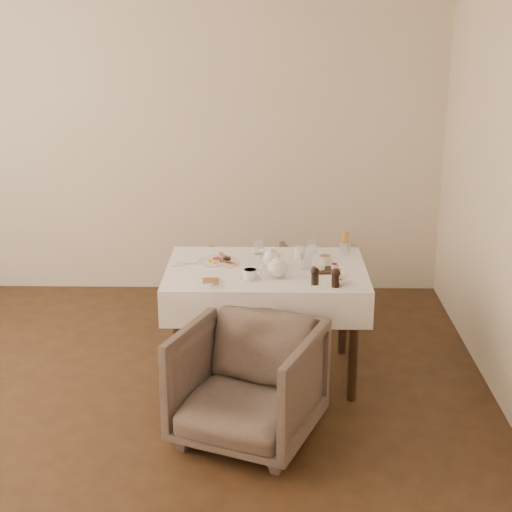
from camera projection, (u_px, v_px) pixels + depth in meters
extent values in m
plane|color=black|center=(125.00, 441.00, 4.46)|extent=(5.00, 5.00, 0.00)
plane|color=beige|center=(169.00, 120.00, 6.38)|extent=(4.50, 0.00, 4.50)
cube|color=black|center=(266.00, 273.00, 5.03)|extent=(1.20, 0.80, 0.04)
cube|color=white|center=(266.00, 285.00, 5.06)|extent=(1.28, 0.88, 0.23)
cylinder|color=black|center=(189.00, 306.00, 5.48)|extent=(0.06, 0.06, 0.70)
cylinder|color=black|center=(343.00, 307.00, 5.46)|extent=(0.06, 0.06, 0.70)
cylinder|color=black|center=(178.00, 347.00, 4.83)|extent=(0.06, 0.06, 0.70)
cylinder|color=black|center=(353.00, 349.00, 4.82)|extent=(0.06, 0.06, 0.70)
imported|color=#4B3F37|center=(248.00, 384.00, 4.40)|extent=(0.96, 0.97, 0.68)
imported|color=#4B3F37|center=(254.00, 288.00, 6.00)|extent=(0.74, 0.75, 0.57)
cylinder|color=white|center=(218.00, 262.00, 5.11)|extent=(0.28, 0.28, 0.01)
ellipsoid|color=#B0351F|center=(217.00, 258.00, 5.15)|extent=(0.07, 0.06, 0.02)
cylinder|color=brown|center=(223.00, 256.00, 5.19)|extent=(0.06, 0.10, 0.03)
cylinder|color=black|center=(227.00, 259.00, 5.14)|extent=(0.05, 0.05, 0.02)
cube|color=#A73627|center=(229.00, 263.00, 5.06)|extent=(0.10, 0.08, 0.01)
ellipsoid|color=#264C19|center=(223.00, 261.00, 5.10)|extent=(0.06, 0.05, 0.02)
cylinder|color=white|center=(209.00, 284.00, 4.73)|extent=(0.19, 0.19, 0.01)
cube|color=brown|center=(211.00, 281.00, 4.74)|extent=(0.10, 0.09, 0.01)
cube|color=white|center=(203.00, 284.00, 4.71)|extent=(0.15, 0.13, 0.02)
cylinder|color=white|center=(299.00, 253.00, 5.19)|extent=(0.08, 0.08, 0.08)
cylinder|color=white|center=(250.00, 279.00, 4.81)|extent=(0.13, 0.13, 0.01)
cylinder|color=white|center=(250.00, 274.00, 4.80)|extent=(0.10, 0.10, 0.06)
cylinder|color=#9D6A47|center=(250.00, 270.00, 4.79)|extent=(0.08, 0.08, 0.00)
cylinder|color=white|center=(325.00, 264.00, 5.08)|extent=(0.13, 0.13, 0.01)
cylinder|color=white|center=(325.00, 260.00, 5.07)|extent=(0.10, 0.10, 0.05)
cylinder|color=#9D6A47|center=(325.00, 256.00, 5.06)|extent=(0.07, 0.07, 0.00)
cylinder|color=silver|center=(259.00, 248.00, 5.28)|extent=(0.07, 0.07, 0.09)
cylinder|color=silver|center=(306.00, 261.00, 4.99)|extent=(0.09, 0.09, 0.10)
cylinder|color=silver|center=(312.00, 246.00, 5.29)|extent=(0.09, 0.09, 0.10)
cube|color=black|center=(327.00, 270.00, 4.95)|extent=(0.19, 0.13, 0.02)
cylinder|color=white|center=(320.00, 267.00, 4.95)|extent=(0.06, 0.06, 0.03)
cylinder|color=maroon|center=(335.00, 266.00, 4.95)|extent=(0.04, 0.04, 0.03)
cylinder|color=silver|center=(345.00, 248.00, 5.28)|extent=(0.07, 0.07, 0.09)
cube|color=silver|center=(189.00, 263.00, 5.10)|extent=(0.17, 0.05, 0.00)
cube|color=silver|center=(187.00, 265.00, 5.08)|extent=(0.19, 0.10, 0.00)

